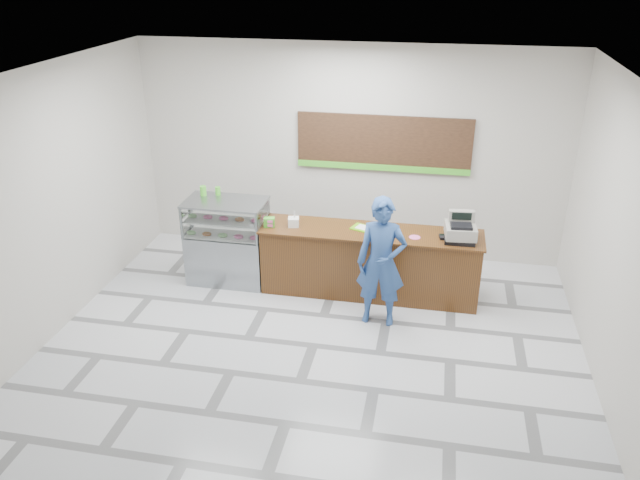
% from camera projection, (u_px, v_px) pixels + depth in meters
% --- Properties ---
extents(floor, '(7.00, 7.00, 0.00)m').
position_uv_depth(floor, '(313.00, 345.00, 8.25)').
color(floor, silver).
rests_on(floor, ground).
extents(back_wall, '(7.00, 0.00, 7.00)m').
position_uv_depth(back_wall, '(350.00, 153.00, 10.18)').
color(back_wall, beige).
rests_on(back_wall, floor).
extents(ceiling, '(7.00, 7.00, 0.00)m').
position_uv_depth(ceiling, '(312.00, 77.00, 6.78)').
color(ceiling, silver).
rests_on(ceiling, back_wall).
extents(sales_counter, '(3.26, 0.76, 1.03)m').
position_uv_depth(sales_counter, '(370.00, 262.00, 9.32)').
color(sales_counter, '#583011').
rests_on(sales_counter, floor).
extents(display_case, '(1.22, 0.72, 1.33)m').
position_uv_depth(display_case, '(227.00, 241.00, 9.64)').
color(display_case, gray).
rests_on(display_case, floor).
extents(menu_board, '(2.80, 0.06, 0.90)m').
position_uv_depth(menu_board, '(383.00, 144.00, 9.97)').
color(menu_board, black).
rests_on(menu_board, back_wall).
extents(cash_register, '(0.46, 0.48, 0.40)m').
position_uv_depth(cash_register, '(460.00, 230.00, 8.76)').
color(cash_register, black).
rests_on(cash_register, sales_counter).
extents(card_terminal, '(0.10, 0.16, 0.04)m').
position_uv_depth(card_terminal, '(442.00, 237.00, 8.87)').
color(card_terminal, black).
rests_on(card_terminal, sales_counter).
extents(serving_tray, '(0.41, 0.35, 0.02)m').
position_uv_depth(serving_tray, '(364.00, 228.00, 9.17)').
color(serving_tray, '#6CC70F').
rests_on(serving_tray, sales_counter).
extents(napkin_box, '(0.18, 0.18, 0.13)m').
position_uv_depth(napkin_box, '(294.00, 222.00, 9.23)').
color(napkin_box, white).
rests_on(napkin_box, sales_counter).
extents(straw_cup, '(0.08, 0.08, 0.13)m').
position_uv_depth(straw_cup, '(295.00, 222.00, 9.25)').
color(straw_cup, silver).
rests_on(straw_cup, sales_counter).
extents(promo_box, '(0.18, 0.14, 0.14)m').
position_uv_depth(promo_box, '(269.00, 222.00, 9.22)').
color(promo_box, green).
rests_on(promo_box, sales_counter).
extents(donut_decal, '(0.16, 0.16, 0.00)m').
position_uv_depth(donut_decal, '(415.00, 237.00, 8.90)').
color(donut_decal, pink).
rests_on(donut_decal, sales_counter).
extents(green_cup_left, '(0.10, 0.10, 0.15)m').
position_uv_depth(green_cup_left, '(203.00, 191.00, 9.55)').
color(green_cup_left, green).
rests_on(green_cup_left, display_case).
extents(green_cup_right, '(0.08, 0.08, 0.13)m').
position_uv_depth(green_cup_right, '(218.00, 191.00, 9.58)').
color(green_cup_right, green).
rests_on(green_cup_right, display_case).
extents(customer, '(0.68, 0.45, 1.84)m').
position_uv_depth(customer, '(381.00, 262.00, 8.43)').
color(customer, '#2A4C8B').
rests_on(customer, floor).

